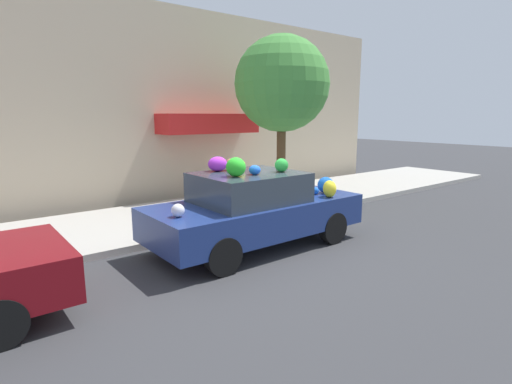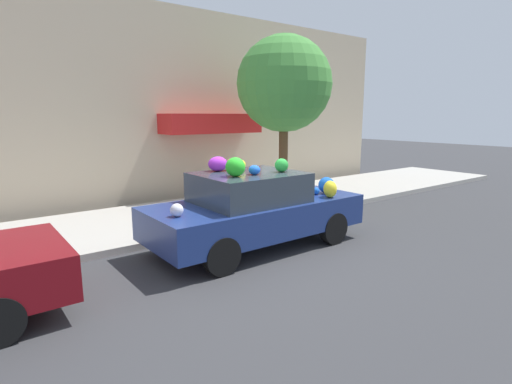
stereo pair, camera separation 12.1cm
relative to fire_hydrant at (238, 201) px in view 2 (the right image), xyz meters
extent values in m
plane|color=#38383A|center=(-0.76, -1.72, -0.47)|extent=(60.00, 60.00, 0.00)
cube|color=#B2ADA3|center=(-0.76, 0.98, -0.41)|extent=(24.00, 3.20, 0.13)
cube|color=#C6B293|center=(-0.76, 3.23, 2.20)|extent=(18.00, 0.30, 5.35)
cube|color=red|center=(0.92, 2.63, 1.70)|extent=(2.93, 0.90, 0.55)
cylinder|color=brown|center=(1.91, 0.63, 0.76)|extent=(0.24, 0.24, 2.21)
sphere|color=#47933D|center=(1.91, 0.63, 2.73)|extent=(2.46, 2.46, 2.46)
cylinder|color=gold|center=(0.00, 0.00, -0.07)|extent=(0.20, 0.20, 0.55)
sphere|color=gold|center=(0.00, 0.00, 0.26)|extent=(0.18, 0.18, 0.18)
cube|color=navy|center=(-0.76, -1.69, 0.11)|extent=(4.04, 1.73, 0.57)
cube|color=#333D47|center=(-0.92, -1.69, 0.66)|extent=(1.82, 1.51, 0.52)
cylinder|color=black|center=(0.49, -0.90, -0.17)|extent=(0.61, 0.18, 0.61)
cylinder|color=black|center=(0.50, -2.46, -0.17)|extent=(0.61, 0.18, 0.61)
cylinder|color=black|center=(-2.01, -0.92, -0.17)|extent=(0.61, 0.18, 0.61)
cylinder|color=black|center=(-2.00, -2.48, -0.17)|extent=(0.61, 0.18, 0.61)
sphere|color=blue|center=(0.52, -1.96, 0.47)|extent=(0.19, 0.19, 0.14)
ellipsoid|color=purple|center=(-1.25, -1.18, 1.06)|extent=(0.42, 0.37, 0.27)
sphere|color=brown|center=(0.23, -1.24, 0.56)|extent=(0.46, 0.46, 0.33)
sphere|color=white|center=(-2.44, -1.90, 0.50)|extent=(0.24, 0.24, 0.20)
ellipsoid|color=yellow|center=(0.53, -2.31, 0.56)|extent=(0.35, 0.38, 0.32)
sphere|color=yellow|center=(-0.82, -1.30, 1.02)|extent=(0.27, 0.27, 0.19)
ellipsoid|color=green|center=(-1.35, -1.91, 1.08)|extent=(0.42, 0.44, 0.32)
sphere|color=blue|center=(0.80, -1.97, 0.56)|extent=(0.45, 0.45, 0.32)
ellipsoid|color=blue|center=(-0.97, -1.93, 1.01)|extent=(0.21, 0.23, 0.17)
sphere|color=green|center=(-0.38, -1.96, 1.05)|extent=(0.35, 0.35, 0.25)
ellipsoid|color=brown|center=(-0.98, -1.21, 1.03)|extent=(0.32, 0.32, 0.22)
sphere|color=white|center=(0.76, -2.10, 0.51)|extent=(0.27, 0.27, 0.23)
sphere|color=blue|center=(0.74, -1.06, 0.51)|extent=(0.26, 0.26, 0.22)
camera|label=1|loc=(-5.15, -7.31, 1.93)|focal=28.00mm
camera|label=2|loc=(-5.06, -7.39, 1.93)|focal=28.00mm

